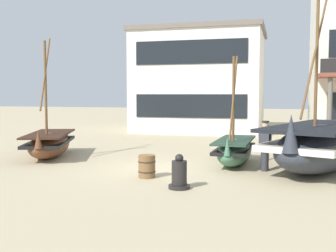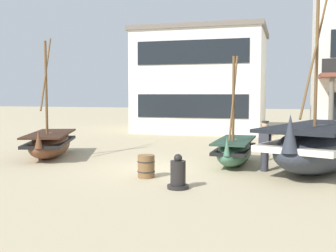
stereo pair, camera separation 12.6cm
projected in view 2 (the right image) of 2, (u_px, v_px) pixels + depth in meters
name	position (u px, v px, depth m)	size (l,w,h in m)	color
ground_plane	(160.00, 168.00, 14.30)	(120.00, 120.00, 0.00)	tan
fishing_boat_near_left	(50.00, 143.00, 16.82)	(2.76, 4.27, 4.87)	brown
fishing_boat_centre_large	(321.00, 146.00, 13.74)	(4.36, 6.42, 6.54)	#2D333D
fishing_boat_far_right	(235.00, 150.00, 14.98)	(1.29, 3.56, 3.97)	#427056
fisherman_by_hull	(265.00, 146.00, 13.72)	(0.42, 0.34, 1.68)	#33333D
capstan_winch	(178.00, 175.00, 11.21)	(0.60, 0.60, 0.95)	black
wooden_barrel	(146.00, 166.00, 12.69)	(0.56, 0.56, 0.70)	brown
harbor_building_main	(202.00, 81.00, 28.70)	(8.69, 7.10, 6.95)	white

